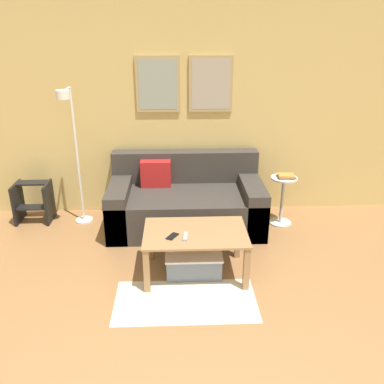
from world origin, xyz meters
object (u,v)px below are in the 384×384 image
(side_table, at_px, (282,196))
(remote_control, at_px, (185,237))
(couch, at_px, (186,203))
(floor_lamp, at_px, (73,144))
(cell_phone, at_px, (172,236))
(step_stool, at_px, (33,201))
(book_stack, at_px, (286,176))
(storage_bin, at_px, (193,260))
(coffee_table, at_px, (195,239))

(side_table, height_order, remote_control, side_table)
(couch, xyz_separation_m, floor_lamp, (-1.26, 0.01, 0.74))
(side_table, bearing_deg, cell_phone, -139.24)
(cell_phone, height_order, step_stool, step_stool)
(remote_control, bearing_deg, book_stack, 49.32)
(couch, xyz_separation_m, side_table, (1.17, -0.01, 0.07))
(remote_control, bearing_deg, side_table, 50.01)
(step_stool, bearing_deg, cell_phone, -37.73)
(storage_bin, bearing_deg, coffee_table, -68.91)
(storage_bin, height_order, step_stool, step_stool)
(couch, relative_size, coffee_table, 1.83)
(couch, relative_size, cell_phone, 12.82)
(couch, bearing_deg, book_stack, -1.08)
(book_stack, bearing_deg, couch, 178.92)
(remote_control, bearing_deg, storage_bin, 67.66)
(floor_lamp, relative_size, book_stack, 7.76)
(storage_bin, xyz_separation_m, step_stool, (-1.92, 1.20, 0.15))
(floor_lamp, height_order, book_stack, floor_lamp)
(storage_bin, bearing_deg, floor_lamp, 142.18)
(step_stool, bearing_deg, storage_bin, -31.96)
(coffee_table, height_order, storage_bin, coffee_table)
(couch, xyz_separation_m, storage_bin, (0.05, -1.01, -0.17))
(coffee_table, xyz_separation_m, storage_bin, (-0.02, 0.04, -0.26))
(couch, distance_m, book_stack, 1.23)
(side_table, relative_size, step_stool, 1.22)
(coffee_table, relative_size, step_stool, 2.00)
(couch, height_order, remote_control, couch)
(storage_bin, xyz_separation_m, remote_control, (-0.08, -0.15, 0.35))
(remote_control, height_order, step_stool, step_stool)
(cell_phone, bearing_deg, book_stack, 70.92)
(couch, xyz_separation_m, cell_phone, (-0.15, -1.15, 0.17))
(couch, height_order, coffee_table, couch)
(book_stack, relative_size, cell_phone, 1.51)
(storage_bin, height_order, side_table, side_table)
(storage_bin, height_order, book_stack, book_stack)
(remote_control, bearing_deg, cell_phone, 177.04)
(couch, height_order, step_stool, couch)
(storage_bin, height_order, cell_phone, cell_phone)
(coffee_table, height_order, cell_phone, cell_phone)
(floor_lamp, bearing_deg, storage_bin, -37.82)
(floor_lamp, relative_size, step_stool, 3.35)
(step_stool, bearing_deg, side_table, -3.62)
(book_stack, bearing_deg, side_table, 146.15)
(floor_lamp, bearing_deg, coffee_table, -38.59)
(storage_bin, distance_m, step_stool, 2.26)
(storage_bin, bearing_deg, side_table, 41.97)
(couch, distance_m, side_table, 1.17)
(coffee_table, relative_size, remote_control, 6.53)
(storage_bin, xyz_separation_m, book_stack, (1.13, 0.99, 0.50))
(storage_bin, relative_size, floor_lamp, 0.33)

